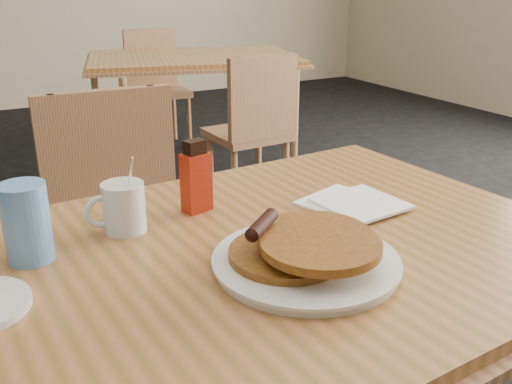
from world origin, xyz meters
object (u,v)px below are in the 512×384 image
chair_main_far (122,216)px  coffee_mug (123,207)px  chair_neighbor_far (156,78)px  blue_tumbler (26,223)px  syrup_bottle (196,179)px  chair_neighbor_near (254,121)px  main_table (247,272)px  pancake_plate (306,254)px  neighbor_table (193,62)px

chair_main_far → coffee_mug: size_ratio=5.93×
chair_neighbor_far → blue_tumbler: bearing=-109.1°
chair_neighbor_far → blue_tumbler: 3.36m
chair_main_far → syrup_bottle: (0.02, -0.55, 0.29)m
chair_neighbor_near → syrup_bottle: size_ratio=5.55×
main_table → blue_tumbler: blue_tumbler is taller
pancake_plate → coffee_mug: bearing=128.3°
coffee_mug → syrup_bottle: size_ratio=1.00×
syrup_bottle → chair_neighbor_far: bearing=58.6°
chair_neighbor_near → coffee_mug: 1.94m
chair_main_far → chair_neighbor_far: 2.65m
neighbor_table → chair_main_far: size_ratio=1.62×
pancake_plate → blue_tumbler: 0.48m
main_table → neighbor_table: same height
blue_tumbler → chair_neighbor_far: bearing=67.7°
chair_main_far → pancake_plate: size_ratio=2.84×
coffee_mug → syrup_bottle: 0.17m
chair_neighbor_far → neighbor_table: bearing=-86.9°
chair_neighbor_far → chair_neighbor_near: (0.02, -1.49, -0.00)m
pancake_plate → coffee_mug: 0.37m
chair_neighbor_near → chair_neighbor_far: bearing=88.2°
chair_main_far → neighbor_table: bearing=63.0°
coffee_mug → chair_neighbor_near: bearing=68.4°
chair_main_far → pancake_plate: 0.90m
neighbor_table → pancake_plate: bearing=-108.4°
pancake_plate → neighbor_table: bearing=71.6°
main_table → pancake_plate: pancake_plate is taller
neighbor_table → chair_neighbor_far: 0.77m
neighbor_table → syrup_bottle: syrup_bottle is taller
chair_neighbor_far → coffee_mug: (-1.09, -3.05, 0.30)m
main_table → neighbor_table: 2.66m
pancake_plate → blue_tumbler: blue_tumbler is taller
chair_neighbor_near → pancake_plate: 2.07m
pancake_plate → syrup_bottle: 0.33m
chair_main_far → coffee_mug: (-0.14, -0.57, 0.26)m
main_table → chair_neighbor_near: bearing=61.5°
neighbor_table → pancake_plate: (-0.86, -2.59, 0.07)m
chair_neighbor_far → coffee_mug: bearing=-106.5°
syrup_bottle → blue_tumbler: 0.34m
chair_neighbor_far → chair_neighbor_near: same height
neighbor_table → chair_neighbor_near: size_ratio=1.73×
chair_main_far → coffee_mug: 0.65m
chair_main_far → chair_neighbor_far: size_ratio=1.07×
blue_tumbler → neighbor_table: bearing=61.6°
neighbor_table → syrup_bottle: (-0.93, -2.28, 0.11)m
main_table → chair_main_far: bearing=92.0°
chair_neighbor_far → syrup_bottle: syrup_bottle is taller
main_table → coffee_mug: coffee_mug is taller
chair_neighbor_far → blue_tumbler: blue_tumbler is taller
pancake_plate → chair_main_far: bearing=95.9°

